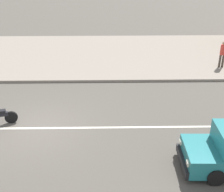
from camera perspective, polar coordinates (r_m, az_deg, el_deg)
The scene contains 4 objects.
ground_plane at distance 13.96m, azimuth -13.85°, elevation -5.74°, with size 160.00×160.00×0.00m, color #544F47.
lane_centre_stripe at distance 13.96m, azimuth -13.85°, elevation -5.73°, with size 50.40×0.14×0.01m, color silver.
kerb_strip at distance 22.95m, azimuth -8.87°, elevation 7.48°, with size 68.00×10.00×0.15m, color gray.
pedestrian_near_clock at distance 20.91m, azimuth 19.59°, elevation 7.54°, with size 0.34×0.34×1.68m.
Camera 1 is at (3.11, -11.62, 7.07)m, focal length 50.00 mm.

